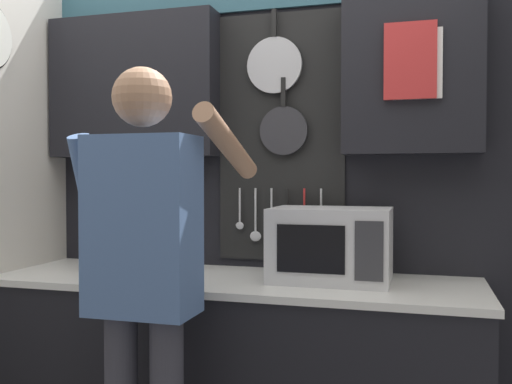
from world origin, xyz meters
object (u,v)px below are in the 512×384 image
microwave (331,244)px  utensil_crock (159,252)px  knife_block (118,250)px  person (145,262)px

microwave → utensil_crock: utensil_crock is taller
knife_block → utensil_crock: bearing=0.5°
microwave → knife_block: (-1.02, 0.00, -0.06)m
utensil_crock → person: 0.62m
knife_block → person: person is taller
microwave → knife_block: microwave is taller
microwave → person: 0.82m
microwave → person: size_ratio=0.29×
knife_block → person: 0.72m
utensil_crock → knife_block: bearing=-179.5°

